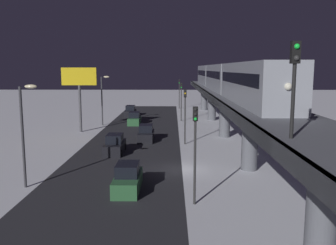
{
  "coord_description": "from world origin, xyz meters",
  "views": [
    {
      "loc": [
        0.49,
        30.96,
        8.78
      ],
      "look_at": [
        1.05,
        -11.68,
        2.42
      ],
      "focal_mm": 38.86,
      "sensor_mm": 36.0,
      "label": 1
    }
  ],
  "objects_px": {
    "sedan_green": "(134,119)",
    "rail_signal": "(294,73)",
    "sedan_black_2": "(146,134)",
    "traffic_light_far": "(181,96)",
    "traffic_light_near": "(195,141)",
    "traffic_light_mid": "(185,109)",
    "sedan_black": "(115,145)",
    "sedan_black_3": "(130,112)",
    "subway_train": "(223,77)",
    "commercial_billboard": "(79,83)",
    "traffic_light_distant": "(179,90)",
    "sedan_green_2": "(128,179)"
  },
  "relations": [
    {
      "from": "subway_train",
      "to": "traffic_light_mid",
      "type": "relative_size",
      "value": 8.67
    },
    {
      "from": "sedan_black_3",
      "to": "traffic_light_near",
      "type": "relative_size",
      "value": 0.71
    },
    {
      "from": "rail_signal",
      "to": "sedan_black_3",
      "type": "relative_size",
      "value": 0.89
    },
    {
      "from": "sedan_black",
      "to": "sedan_black_2",
      "type": "relative_size",
      "value": 1.01
    },
    {
      "from": "sedan_black",
      "to": "traffic_light_near",
      "type": "xyz_separation_m",
      "value": [
        -7.5,
        14.55,
        3.41
      ]
    },
    {
      "from": "sedan_black",
      "to": "sedan_black_2",
      "type": "height_order",
      "value": "same"
    },
    {
      "from": "sedan_black",
      "to": "commercial_billboard",
      "type": "relative_size",
      "value": 0.52
    },
    {
      "from": "rail_signal",
      "to": "subway_train",
      "type": "bearing_deg",
      "value": -92.91
    },
    {
      "from": "sedan_black_2",
      "to": "traffic_light_far",
      "type": "bearing_deg",
      "value": 74.48
    },
    {
      "from": "sedan_green",
      "to": "rail_signal",
      "type": "bearing_deg",
      "value": 104.75
    },
    {
      "from": "traffic_light_mid",
      "to": "traffic_light_distant",
      "type": "relative_size",
      "value": 1.0
    },
    {
      "from": "subway_train",
      "to": "sedan_black_2",
      "type": "xyz_separation_m",
      "value": [
        9.96,
        5.0,
        -6.86
      ]
    },
    {
      "from": "subway_train",
      "to": "sedan_green_2",
      "type": "distance_m",
      "value": 26.29
    },
    {
      "from": "subway_train",
      "to": "traffic_light_far",
      "type": "distance_m",
      "value": 13.47
    },
    {
      "from": "sedan_green_2",
      "to": "traffic_light_mid",
      "type": "distance_m",
      "value": 17.23
    },
    {
      "from": "sedan_black_2",
      "to": "traffic_light_far",
      "type": "relative_size",
      "value": 0.72
    },
    {
      "from": "sedan_green",
      "to": "traffic_light_mid",
      "type": "bearing_deg",
      "value": 116.23
    },
    {
      "from": "sedan_green",
      "to": "traffic_light_mid",
      "type": "xyz_separation_m",
      "value": [
        -7.5,
        15.22,
        3.4
      ]
    },
    {
      "from": "sedan_black",
      "to": "traffic_light_near",
      "type": "relative_size",
      "value": 0.73
    },
    {
      "from": "traffic_light_mid",
      "to": "commercial_billboard",
      "type": "relative_size",
      "value": 0.72
    },
    {
      "from": "traffic_light_distant",
      "to": "commercial_billboard",
      "type": "distance_m",
      "value": 33.22
    },
    {
      "from": "traffic_light_mid",
      "to": "sedan_black_3",
      "type": "bearing_deg",
      "value": -69.86
    },
    {
      "from": "sedan_black",
      "to": "sedan_green",
      "type": "xyz_separation_m",
      "value": [
        0.0,
        -19.71,
        0.01
      ]
    },
    {
      "from": "subway_train",
      "to": "sedan_green",
      "type": "distance_m",
      "value": 16.6
    },
    {
      "from": "sedan_black",
      "to": "sedan_black_3",
      "type": "height_order",
      "value": "same"
    },
    {
      "from": "rail_signal",
      "to": "sedan_black",
      "type": "relative_size",
      "value": 0.86
    },
    {
      "from": "subway_train",
      "to": "traffic_light_far",
      "type": "bearing_deg",
      "value": -66.19
    },
    {
      "from": "subway_train",
      "to": "traffic_light_distant",
      "type": "relative_size",
      "value": 8.67
    },
    {
      "from": "rail_signal",
      "to": "sedan_black_2",
      "type": "relative_size",
      "value": 0.87
    },
    {
      "from": "sedan_green",
      "to": "sedan_green_2",
      "type": "bearing_deg",
      "value": 95.09
    },
    {
      "from": "sedan_black_2",
      "to": "traffic_light_far",
      "type": "distance_m",
      "value": 17.89
    },
    {
      "from": "subway_train",
      "to": "traffic_light_near",
      "type": "distance_m",
      "value": 26.9
    },
    {
      "from": "sedan_black_2",
      "to": "sedan_black_3",
      "type": "height_order",
      "value": "same"
    },
    {
      "from": "rail_signal",
      "to": "traffic_light_far",
      "type": "bearing_deg",
      "value": -85.58
    },
    {
      "from": "subway_train",
      "to": "commercial_billboard",
      "type": "xyz_separation_m",
      "value": [
        19.53,
        -1.07,
        -0.83
      ]
    },
    {
      "from": "sedan_green",
      "to": "commercial_billboard",
      "type": "distance_m",
      "value": 11.48
    },
    {
      "from": "traffic_light_near",
      "to": "traffic_light_mid",
      "type": "distance_m",
      "value": 19.03
    },
    {
      "from": "sedan_black_2",
      "to": "traffic_light_mid",
      "type": "distance_m",
      "value": 6.17
    },
    {
      "from": "traffic_light_near",
      "to": "sedan_green_2",
      "type": "bearing_deg",
      "value": -30.9
    },
    {
      "from": "subway_train",
      "to": "commercial_billboard",
      "type": "bearing_deg",
      "value": -3.13
    },
    {
      "from": "traffic_light_far",
      "to": "traffic_light_distant",
      "type": "relative_size",
      "value": 1.0
    },
    {
      "from": "traffic_light_far",
      "to": "traffic_light_distant",
      "type": "distance_m",
      "value": 19.03
    },
    {
      "from": "sedan_black_3",
      "to": "traffic_light_far",
      "type": "height_order",
      "value": "traffic_light_far"
    },
    {
      "from": "subway_train",
      "to": "sedan_black_3",
      "type": "bearing_deg",
      "value": -51.4
    },
    {
      "from": "sedan_green",
      "to": "sedan_black",
      "type": "bearing_deg",
      "value": 90.0
    },
    {
      "from": "sedan_black_3",
      "to": "traffic_light_mid",
      "type": "bearing_deg",
      "value": 110.14
    },
    {
      "from": "rail_signal",
      "to": "traffic_light_mid",
      "type": "xyz_separation_m",
      "value": [
        3.54,
        -26.71,
        -4.4
      ]
    },
    {
      "from": "sedan_black",
      "to": "sedan_black_3",
      "type": "distance_m",
      "value": 29.9
    },
    {
      "from": "rail_signal",
      "to": "commercial_billboard",
      "type": "relative_size",
      "value": 0.45
    },
    {
      "from": "sedan_green",
      "to": "traffic_light_distant",
      "type": "distance_m",
      "value": 24.28
    }
  ]
}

